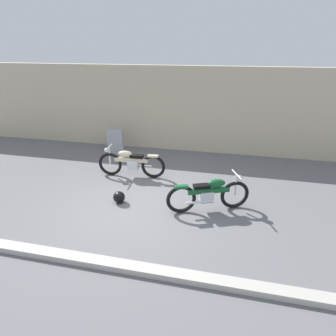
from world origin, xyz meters
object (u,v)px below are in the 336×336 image
Objects in this scene: helmet at (119,197)px; motorcycle_green at (209,194)px; motorcycle_cream at (131,163)px; stone_marker at (116,142)px.

motorcycle_green is at bearing 3.54° from helmet.
motorcycle_green is (2.42, -1.41, -0.00)m from motorcycle_cream.
motorcycle_cream reaches higher than motorcycle_green.
motorcycle_green is at bearing -40.93° from stone_marker.
motorcycle_cream is (-0.23, 1.54, 0.29)m from helmet.
motorcycle_cream is at bearing -55.44° from stone_marker.
motorcycle_cream is 2.80m from motorcycle_green.
motorcycle_cream is at bearing 98.47° from helmet.
motorcycle_green is at bearing 145.69° from motorcycle_cream.
stone_marker is 2.09m from motorcycle_cream.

